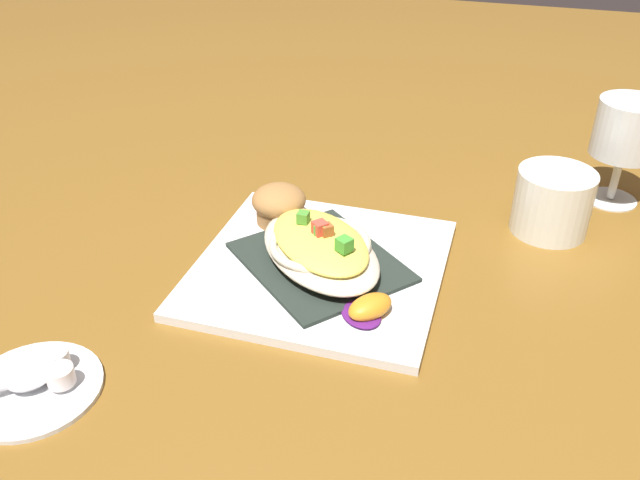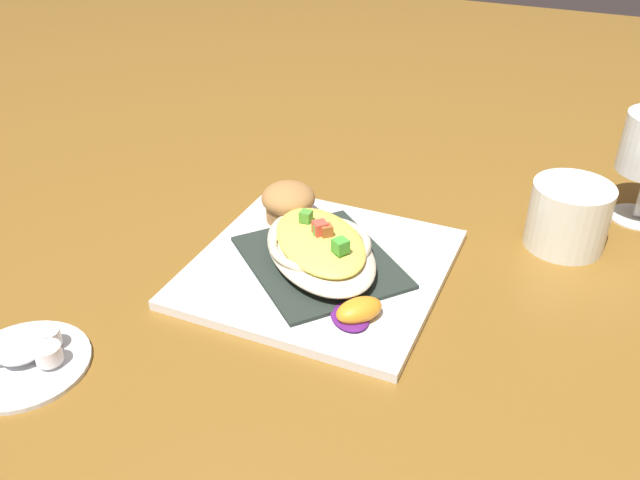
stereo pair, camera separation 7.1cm
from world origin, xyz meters
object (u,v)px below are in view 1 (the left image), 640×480
creamer_saucer (32,387)px  creamer_cup_0 (60,376)px  muffin (279,204)px  stemmed_glass (627,134)px  orange_garnish (368,309)px  creamer_cup_1 (56,359)px  gratin_dish (320,247)px  spoon (24,380)px  square_plate (320,268)px  coffee_mug (552,205)px

creamer_saucer → creamer_cup_0: size_ratio=4.95×
muffin → stemmed_glass: bearing=-63.5°
orange_garnish → creamer_cup_1: 0.29m
orange_garnish → creamer_saucer: orange_garnish is taller
gratin_dish → orange_garnish: 0.10m
gratin_dish → creamer_cup_0: size_ratio=8.27×
gratin_dish → stemmed_glass: stemmed_glass is taller
muffin → spoon: 0.34m
creamer_cup_0 → orange_garnish: bearing=-54.7°
square_plate → gratin_dish: (-0.00, -0.00, 0.03)m
coffee_mug → spoon: coffee_mug is taller
square_plate → stemmed_glass: 0.42m
muffin → orange_garnish: size_ratio=1.00×
square_plate → muffin: bearing=45.2°
stemmed_glass → creamer_cup_1: stemmed_glass is taller
gratin_dish → creamer_cup_1: (-0.22, 0.18, -0.02)m
creamer_cup_1 → square_plate: bearing=-38.9°
gratin_dish → creamer_saucer: bearing=142.7°
creamer_saucer → spoon: bearing=134.5°
square_plate → coffee_mug: (0.16, -0.23, 0.03)m
square_plate → creamer_cup_0: (-0.23, 0.16, 0.01)m
square_plate → creamer_saucer: square_plate is taller
muffin → spoon: muffin is taller
square_plate → muffin: size_ratio=4.09×
orange_garnish → creamer_saucer: 0.31m
orange_garnish → creamer_saucer: (-0.17, 0.25, -0.01)m
gratin_dish → creamer_saucer: gratin_dish is taller
creamer_cup_1 → orange_garnish: bearing=-59.3°
square_plate → spoon: bearing=142.6°
muffin → orange_garnish: muffin is taller
muffin → coffee_mug: coffee_mug is taller
creamer_cup_1 → stemmed_glass: bearing=-45.4°
orange_garnish → stemmed_glass: 0.42m
creamer_saucer → creamer_cup_1: 0.03m
square_plate → orange_garnish: orange_garnish is taller
square_plate → orange_garnish: size_ratio=4.09×
creamer_cup_1 → muffin: bearing=-19.8°
gratin_dish → spoon: gratin_dish is taller
creamer_saucer → creamer_cup_1: bearing=-19.7°
gratin_dish → orange_garnish: size_ratio=3.13×
gratin_dish → orange_garnish: bearing=-136.0°
square_plate → creamer_cup_1: size_ratio=10.81×
square_plate → spoon: size_ratio=3.13×
stemmed_glass → creamer_cup_1: (-0.48, 0.49, -0.07)m
square_plate → gratin_dish: 0.03m
orange_garnish → creamer_saucer: bearing=123.9°
gratin_dish → spoon: bearing=142.6°
creamer_cup_0 → creamer_cup_1: bearing=44.5°
creamer_saucer → spoon: spoon is taller
creamer_saucer → coffee_mug: bearing=-45.9°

